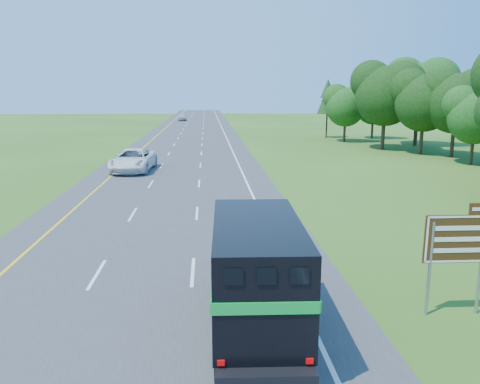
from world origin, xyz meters
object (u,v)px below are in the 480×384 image
(far_car, at_px, (182,117))
(exit_sign, at_px, (459,243))
(horse_truck, at_px, (256,268))
(white_suv, at_px, (133,160))

(far_car, xyz_separation_m, exit_sign, (13.49, -103.17, 1.43))
(far_car, relative_size, exit_sign, 1.42)
(horse_truck, distance_m, exit_sign, 6.33)
(far_car, bearing_deg, white_suv, -92.66)
(horse_truck, height_order, far_car, horse_truck)
(horse_truck, relative_size, white_suv, 1.11)
(far_car, bearing_deg, exit_sign, -84.71)
(white_suv, bearing_deg, far_car, 93.58)
(exit_sign, bearing_deg, horse_truck, -175.50)
(horse_truck, distance_m, far_car, 103.80)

